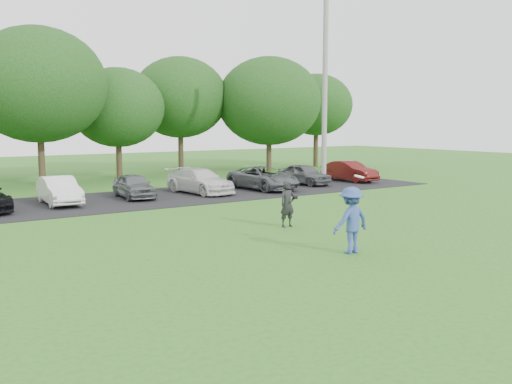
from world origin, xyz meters
The scene contains 7 objects.
ground centered at (0.00, 0.00, 0.00)m, with size 100.00×100.00×0.00m, color #286B1E.
parking_lot centered at (0.00, 13.00, 0.01)m, with size 32.00×6.50×0.03m, color black.
utility_pole centered at (10.62, 12.45, 5.22)m, with size 0.28×0.28×10.45m, color gray.
frisbee_player centered at (0.52, -0.22, 0.89)m, with size 1.15×0.67×2.09m.
camera_bystander centered at (1.45, 3.77, 0.77)m, with size 0.57×0.43×1.53m.
parked_cars centered at (0.59, 13.08, 0.61)m, with size 28.13×4.88×1.23m.
tree_row centered at (1.51, 22.76, 4.91)m, with size 42.39×9.85×8.64m.
Camera 1 is at (-9.99, -11.09, 3.48)m, focal length 40.00 mm.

